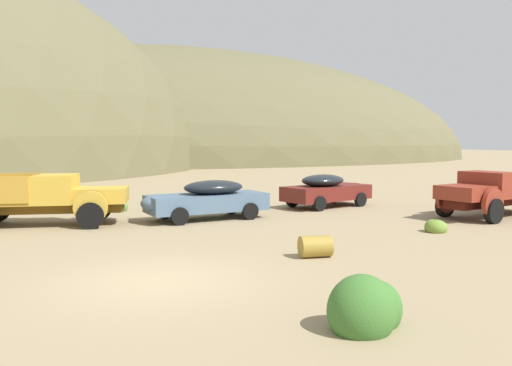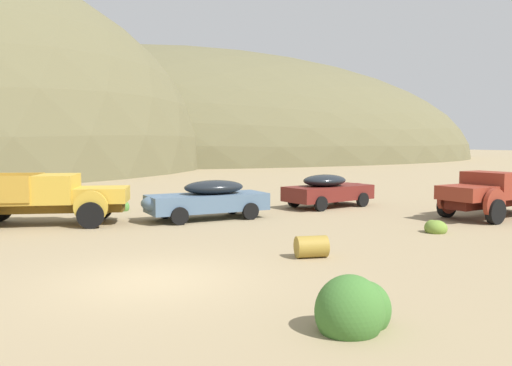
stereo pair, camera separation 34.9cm
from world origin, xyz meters
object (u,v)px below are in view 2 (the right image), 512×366
car_oxblood (331,190)px  oil_drum_foreground (311,247)px  car_chalk_blue (204,199)px  truck_faded_yellow (53,198)px  truck_rust_red (491,194)px

car_oxblood → oil_drum_foreground: car_oxblood is taller
car_chalk_blue → truck_faded_yellow: bearing=-13.7°
truck_faded_yellow → car_oxblood: size_ratio=1.33×
truck_faded_yellow → truck_rust_red: bearing=-2.1°
truck_rust_red → truck_faded_yellow: bearing=-27.0°
car_chalk_blue → car_oxblood: same height
truck_rust_red → car_chalk_blue: bearing=-30.7°
truck_faded_yellow → truck_rust_red: size_ratio=1.07×
car_chalk_blue → oil_drum_foreground: bearing=90.7°
car_chalk_blue → oil_drum_foreground: (1.00, -7.62, -0.52)m
oil_drum_foreground → truck_faded_yellow: bearing=128.7°
truck_faded_yellow → car_chalk_blue: 5.70m
car_oxblood → oil_drum_foreground: (-5.70, -9.43, -0.52)m
truck_faded_yellow → oil_drum_foreground: truck_faded_yellow is taller
truck_rust_red → oil_drum_foreground: truck_rust_red is taller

